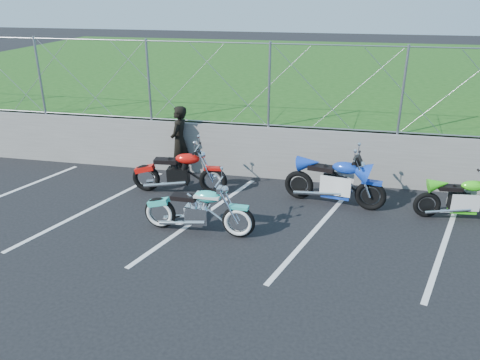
% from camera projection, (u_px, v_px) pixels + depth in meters
% --- Properties ---
extents(ground, '(90.00, 90.00, 0.00)m').
position_uv_depth(ground, '(186.00, 240.00, 8.84)').
color(ground, black).
rests_on(ground, ground).
extents(retaining_wall, '(30.00, 0.22, 1.30)m').
position_uv_depth(retaining_wall, '(228.00, 150.00, 11.76)').
color(retaining_wall, slate).
rests_on(retaining_wall, ground).
extents(grass_field, '(30.00, 20.00, 1.30)m').
position_uv_depth(grass_field, '(280.00, 79.00, 20.81)').
color(grass_field, '#1A4612').
rests_on(grass_field, ground).
extents(chain_link_fence, '(28.00, 0.03, 2.00)m').
position_uv_depth(chain_link_fence, '(228.00, 84.00, 11.14)').
color(chain_link_fence, gray).
rests_on(chain_link_fence, retaining_wall).
extents(parking_lines, '(18.29, 4.31, 0.01)m').
position_uv_depth(parking_lines, '(258.00, 222.00, 9.52)').
color(parking_lines, silver).
rests_on(parking_lines, ground).
extents(cruiser_turquoise, '(2.24, 0.71, 1.11)m').
position_uv_depth(cruiser_turquoise, '(200.00, 212.00, 8.96)').
color(cruiser_turquoise, black).
rests_on(cruiser_turquoise, ground).
extents(naked_orange, '(2.23, 0.75, 1.11)m').
position_uv_depth(naked_orange, '(180.00, 173.00, 10.73)').
color(naked_orange, black).
rests_on(naked_orange, ground).
extents(sportbike_green, '(1.88, 0.67, 0.97)m').
position_uv_depth(sportbike_green, '(463.00, 200.00, 9.51)').
color(sportbike_green, black).
rests_on(sportbike_green, ground).
extents(sportbike_blue, '(2.21, 0.79, 1.16)m').
position_uv_depth(sportbike_blue, '(336.00, 183.00, 10.13)').
color(sportbike_blue, black).
rests_on(sportbike_blue, ground).
extents(person_standing, '(0.45, 0.67, 1.77)m').
position_uv_depth(person_standing, '(179.00, 141.00, 11.63)').
color(person_standing, black).
rests_on(person_standing, ground).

